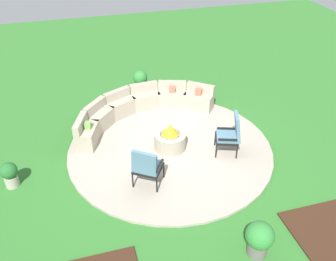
# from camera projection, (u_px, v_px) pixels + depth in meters

# --- Properties ---
(ground_plane) EXTENTS (24.00, 24.00, 0.00)m
(ground_plane) POSITION_uv_depth(u_px,v_px,m) (170.00, 149.00, 9.37)
(ground_plane) COLOR #2D6B28
(patio_circle) EXTENTS (5.22, 5.22, 0.06)m
(patio_circle) POSITION_uv_depth(u_px,v_px,m) (170.00, 148.00, 9.35)
(patio_circle) COLOR #9E9384
(patio_circle) RESTS_ON ground_plane
(mulch_bed_right) EXTENTS (1.67, 1.48, 0.04)m
(mulch_bed_right) POSITION_uv_depth(u_px,v_px,m) (334.00, 232.00, 7.11)
(mulch_bed_right) COLOR #382114
(mulch_bed_right) RESTS_ON ground_plane
(fire_pit) EXTENTS (0.81, 0.81, 0.69)m
(fire_pit) POSITION_uv_depth(u_px,v_px,m) (170.00, 139.00, 9.19)
(fire_pit) COLOR #9E937F
(fire_pit) RESTS_ON patio_circle
(curved_stone_bench) EXTENTS (4.19, 2.12, 0.75)m
(curved_stone_bench) POSITION_uv_depth(u_px,v_px,m) (139.00, 108.00, 10.39)
(curved_stone_bench) COLOR #9E937F
(curved_stone_bench) RESTS_ON patio_circle
(lounge_chair_front_left) EXTENTS (0.80, 0.79, 1.04)m
(lounge_chair_front_left) POSITION_uv_depth(u_px,v_px,m) (147.00, 166.00, 7.87)
(lounge_chair_front_left) COLOR black
(lounge_chair_front_left) RESTS_ON patio_circle
(lounge_chair_front_right) EXTENTS (0.73, 0.71, 1.11)m
(lounge_chair_front_right) POSITION_uv_depth(u_px,v_px,m) (231.00, 133.00, 8.86)
(lounge_chair_front_right) COLOR black
(lounge_chair_front_right) RESTS_ON patio_circle
(potted_plant_0) EXTENTS (0.38, 0.38, 0.63)m
(potted_plant_0) POSITION_uv_depth(u_px,v_px,m) (10.00, 174.00, 8.05)
(potted_plant_0) COLOR #A89E8E
(potted_plant_0) RESTS_ON ground_plane
(potted_plant_1) EXTENTS (0.53, 0.53, 0.75)m
(potted_plant_1) POSITION_uv_depth(u_px,v_px,m) (259.00, 238.00, 6.51)
(potted_plant_1) COLOR #605B56
(potted_plant_1) RESTS_ON ground_plane
(potted_plant_2) EXTENTS (0.47, 0.47, 0.69)m
(potted_plant_2) POSITION_uv_depth(u_px,v_px,m) (140.00, 79.00, 11.84)
(potted_plant_2) COLOR #A89E8E
(potted_plant_2) RESTS_ON ground_plane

